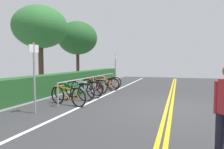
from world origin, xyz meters
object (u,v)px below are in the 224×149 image
(bicycle_4, at_px, (94,86))
(tree_far_right, at_px, (78,38))
(sign_post_far, at_px, (115,67))
(bicycle_1, at_px, (74,92))
(sign_post_near, at_px, (34,71))
(bicycle_5, at_px, (104,85))
(tree_mid, at_px, (40,27))
(bike_rack, at_px, (93,81))
(bicycle_7, at_px, (108,82))
(bicycle_2, at_px, (84,89))
(bicycle_3, at_px, (87,88))
(bicycle_6, at_px, (105,83))
(bicycle_0, at_px, (68,96))

(bicycle_4, relative_size, tree_far_right, 0.33)
(sign_post_far, bearing_deg, bicycle_4, 177.52)
(bicycle_1, distance_m, tree_far_right, 9.93)
(sign_post_near, distance_m, tree_far_right, 11.67)
(bicycle_5, xyz_separation_m, tree_far_right, (5.32, 4.26, 3.23))
(tree_far_right, bearing_deg, bicycle_5, -141.30)
(bicycle_5, distance_m, sign_post_far, 2.66)
(tree_mid, bearing_deg, bike_rack, -109.56)
(bike_rack, bearing_deg, bicycle_7, 2.43)
(bicycle_2, height_order, bicycle_3, bicycle_2)
(sign_post_near, bearing_deg, bicycle_6, -1.40)
(tree_far_right, bearing_deg, sign_post_far, -123.97)
(bicycle_7, xyz_separation_m, sign_post_far, (1.01, -0.16, 0.93))
(bicycle_2, distance_m, bicycle_7, 3.90)
(tree_mid, bearing_deg, bicycle_5, -93.40)
(bicycle_6, bearing_deg, bicycle_1, -179.94)
(bicycle_2, relative_size, bicycle_3, 1.05)
(sign_post_far, xyz_separation_m, tree_mid, (-2.24, 4.15, 2.44))
(bicycle_0, xyz_separation_m, bicycle_7, (5.48, 0.27, -0.01))
(bike_rack, xyz_separation_m, bicycle_6, (1.87, 0.04, -0.31))
(bike_rack, distance_m, bicycle_5, 1.25)
(bicycle_1, height_order, bicycle_4, bicycle_1)
(bicycle_1, distance_m, bicycle_2, 0.71)
(bicycle_0, relative_size, tree_mid, 0.35)
(bicycle_4, relative_size, sign_post_far, 0.78)
(bicycle_1, bearing_deg, bike_rack, -1.02)
(bicycle_5, relative_size, tree_mid, 0.34)
(bicycle_2, relative_size, tree_mid, 0.36)
(bicycle_6, bearing_deg, bicycle_5, -167.75)
(bicycle_1, relative_size, sign_post_far, 0.83)
(bike_rack, height_order, bicycle_3, bike_rack)
(bicycle_3, bearing_deg, bicycle_7, -0.35)
(tree_far_right, bearing_deg, bicycle_0, -155.17)
(bicycle_6, bearing_deg, bicycle_3, 177.64)
(bicycle_4, xyz_separation_m, bicycle_6, (1.47, -0.06, -0.01))
(bicycle_6, xyz_separation_m, tree_mid, (-0.41, 4.07, 3.36))
(bicycle_2, bearing_deg, bicycle_4, 5.27)
(bicycle_3, relative_size, bicycle_5, 1.02)
(bicycle_4, bearing_deg, tree_far_right, 33.47)
(bicycle_4, distance_m, bicycle_5, 0.84)
(bicycle_1, bearing_deg, tree_far_right, 26.04)
(sign_post_far, relative_size, tree_far_right, 0.42)
(bicycle_5, bearing_deg, bicycle_6, 12.25)
(bike_rack, bearing_deg, sign_post_near, 177.46)
(bicycle_5, bearing_deg, bicycle_7, 8.41)
(bicycle_3, xyz_separation_m, tree_mid, (1.92, 3.98, 3.35))
(bicycle_2, relative_size, bicycle_7, 1.06)
(bicycle_4, height_order, tree_far_right, tree_far_right)
(bicycle_2, distance_m, bicycle_3, 0.77)
(bicycle_0, height_order, bicycle_6, bicycle_0)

